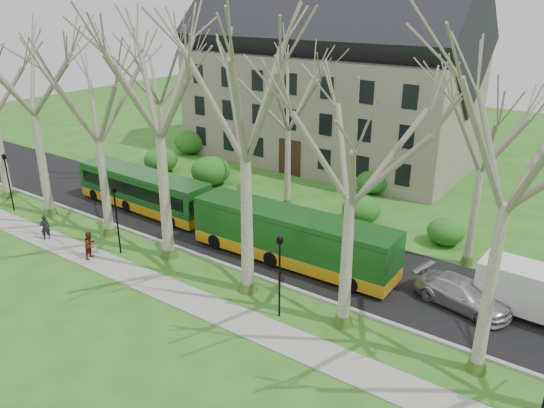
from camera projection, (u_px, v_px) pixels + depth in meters
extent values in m
plane|color=#325E1B|center=(203.00, 274.00, 30.49)|extent=(120.00, 120.00, 0.00)
cube|color=gray|center=(172.00, 292.00, 28.58)|extent=(70.00, 2.00, 0.06)
cube|color=black|center=(260.00, 240.00, 34.65)|extent=(80.00, 8.00, 0.06)
cube|color=#A5A39E|center=(220.00, 263.00, 31.60)|extent=(80.00, 0.25, 0.14)
cube|color=gray|center=(325.00, 108.00, 50.09)|extent=(26.00, 12.00, 10.00)
cylinder|color=black|center=(9.00, 185.00, 38.68)|extent=(0.10, 0.10, 4.00)
cube|color=black|center=(4.00, 157.00, 37.89)|extent=(0.22, 0.22, 0.30)
cylinder|color=black|center=(117.00, 223.00, 32.22)|extent=(0.10, 0.10, 4.00)
cube|color=black|center=(113.00, 190.00, 31.43)|extent=(0.22, 0.22, 0.30)
cylinder|color=black|center=(279.00, 281.00, 25.76)|extent=(0.10, 0.10, 4.00)
cube|color=black|center=(280.00, 241.00, 24.98)|extent=(0.22, 0.22, 0.30)
ellipsoid|color=#26611B|center=(161.00, 161.00, 47.84)|extent=(2.60, 2.60, 2.00)
ellipsoid|color=#26611B|center=(211.00, 173.00, 44.61)|extent=(2.60, 2.60, 2.00)
ellipsoid|color=#26611B|center=(361.00, 209.00, 37.07)|extent=(2.60, 2.60, 2.00)
ellipsoid|color=#26611B|center=(446.00, 229.00, 33.84)|extent=(2.60, 2.60, 2.00)
ellipsoid|color=#26611B|center=(191.00, 143.00, 53.46)|extent=(2.60, 2.60, 2.00)
ellipsoid|color=#26611B|center=(372.00, 181.00, 42.70)|extent=(2.60, 2.60, 2.00)
imported|color=#B3B3B8|center=(462.00, 294.00, 26.95)|extent=(5.36, 3.09, 1.46)
imported|color=black|center=(45.00, 227.00, 34.40)|extent=(0.56, 0.69, 1.65)
imported|color=maroon|center=(90.00, 245.00, 31.92)|extent=(0.87, 0.99, 1.71)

